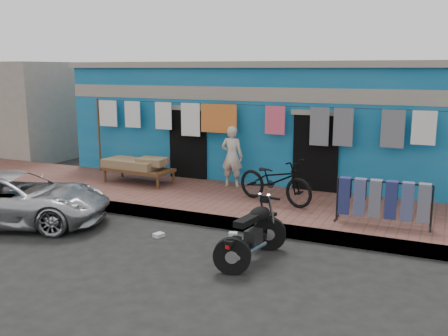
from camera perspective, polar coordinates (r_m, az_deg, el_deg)
ground at (r=8.97m, az=-5.40°, el=-9.53°), size 80.00×80.00×0.00m
sidewalk at (r=11.49m, az=2.08°, el=-4.13°), size 28.00×3.00×0.25m
curb at (r=10.22m, az=-1.06°, el=-6.10°), size 28.00×0.10×0.25m
building at (r=14.92m, az=8.04°, el=5.44°), size 12.20×5.20×3.36m
neighbor_left at (r=20.90m, az=-22.41°, el=6.40°), size 6.00×5.00×3.40m
clothesline at (r=12.47m, az=2.59°, el=5.04°), size 10.06×0.06×2.10m
car at (r=11.19m, az=-22.81°, el=-3.18°), size 4.31×3.09×1.11m
seated_person at (r=12.51m, az=0.92°, el=1.34°), size 0.57×0.40×1.53m
bicycle at (r=11.05m, az=5.87°, el=-0.83°), size 2.03×1.22×1.24m
motorcycle at (r=8.36m, az=3.21°, el=-7.29°), size 0.98×1.75×1.03m
charpoy at (r=13.18m, az=-9.72°, el=-0.27°), size 2.03×1.15×0.65m
jeans_rack at (r=10.01m, az=17.73°, el=-3.67°), size 1.86×0.52×0.88m
litter_a at (r=9.72m, az=1.04°, el=-7.57°), size 0.19×0.17×0.07m
litter_b at (r=9.57m, az=3.38°, el=-7.87°), size 0.16×0.19×0.08m
litter_c at (r=9.75m, az=-7.47°, el=-7.60°), size 0.20×0.23×0.08m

